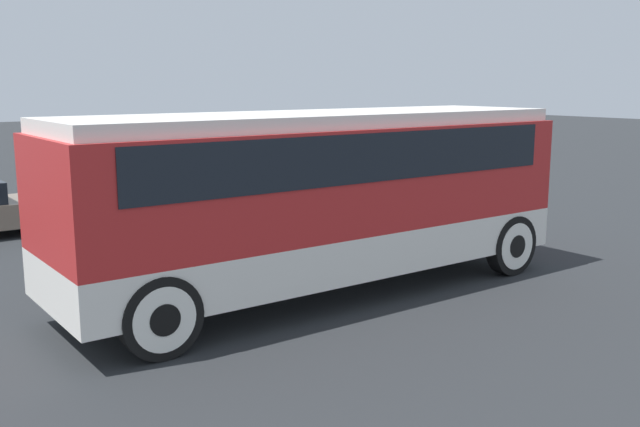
{
  "coord_description": "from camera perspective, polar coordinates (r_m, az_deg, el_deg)",
  "views": [
    {
      "loc": [
        -7.02,
        -9.55,
        3.58
      ],
      "look_at": [
        0.0,
        0.0,
        1.39
      ],
      "focal_mm": 40.0,
      "sensor_mm": 36.0,
      "label": 1
    }
  ],
  "objects": [
    {
      "name": "ground_plane",
      "position": [
        12.38,
        0.0,
        -6.34
      ],
      "size": [
        120.0,
        120.0,
        0.0
      ],
      "primitive_type": "plane",
      "color": "#26282B"
    },
    {
      "name": "tour_bus",
      "position": [
        12.03,
        0.37,
        2.28
      ],
      "size": [
        9.05,
        2.65,
        3.09
      ],
      "color": "silver",
      "rests_on": "ground_plane"
    },
    {
      "name": "parked_car_far",
      "position": [
        21.04,
        -8.73,
        2.47
      ],
      "size": [
        4.74,
        1.8,
        1.37
      ],
      "color": "#2D5638",
      "rests_on": "ground_plane"
    },
    {
      "name": "parked_car_near",
      "position": [
        17.62,
        -9.35,
        0.74
      ],
      "size": [
        4.7,
        1.79,
        1.27
      ],
      "color": "silver",
      "rests_on": "ground_plane"
    }
  ]
}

